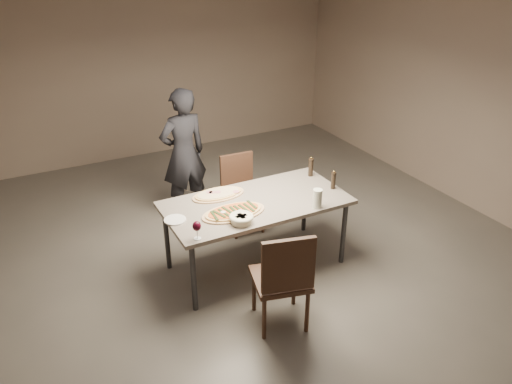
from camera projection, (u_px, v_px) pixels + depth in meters
name	position (u px, v px, depth m)	size (l,w,h in m)	color
room	(256.00, 139.00, 4.59)	(7.00, 7.00, 7.00)	#5F5952
dining_table	(256.00, 206.00, 4.91)	(1.80, 0.90, 0.75)	slate
zucchini_pizza	(234.00, 212.00, 4.65)	(0.62, 0.35, 0.05)	tan
ham_pizza	(218.00, 194.00, 4.98)	(0.54, 0.30, 0.04)	tan
bread_basket	(241.00, 218.00, 4.48)	(0.22, 0.22, 0.08)	#ECE6BF
oil_dish	(232.00, 194.00, 5.00)	(0.14, 0.14, 0.02)	white
pepper_mill_left	(311.00, 167.00, 5.36)	(0.06, 0.06, 0.22)	black
pepper_mill_right	(333.00, 180.00, 5.09)	(0.05, 0.05, 0.20)	black
carafe	(317.00, 198.00, 4.73)	(0.09, 0.09, 0.19)	silver
wine_glass	(197.00, 227.00, 4.21)	(0.08, 0.08, 0.17)	silver
side_plate	(175.00, 220.00, 4.54)	(0.20, 0.20, 0.01)	white
chair_near	(284.00, 276.00, 4.13)	(0.56, 0.56, 0.97)	#3C2519
chair_far	(240.00, 188.00, 5.72)	(0.43, 0.43, 0.88)	#3C2519
diner	(184.00, 154.00, 5.86)	(0.58, 0.38, 1.58)	black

